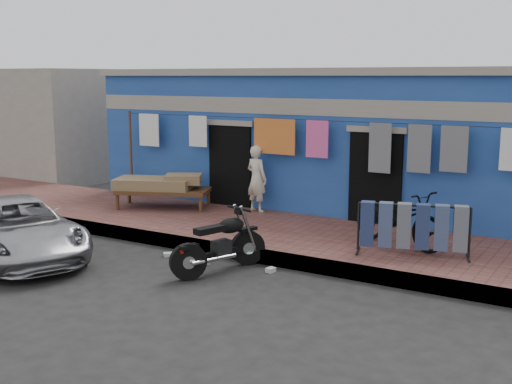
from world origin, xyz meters
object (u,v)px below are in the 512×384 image
car (16,228)px  seated_person (257,179)px  bicycle (399,211)px  jeans_rack (413,229)px  charpoy (163,192)px  motorcycle (219,242)px

car → seated_person: seated_person is taller
car → bicycle: 6.76m
jeans_rack → bicycle: bearing=130.0°
seated_person → charpoy: size_ratio=0.61×
charpoy → jeans_rack: jeans_rack is taller
bicycle → charpoy: (-5.65, 0.44, -0.25)m
car → jeans_rack: bearing=-41.4°
motorcycle → charpoy: 4.33m
seated_person → charpoy: 2.18m
seated_person → bicycle: (3.62, -1.17, -0.11)m
seated_person → jeans_rack: (4.04, -1.66, -0.28)m
seated_person → car: bearing=77.3°
bicycle → car: bearing=140.3°
car → bicycle: (5.82, 3.42, 0.32)m
charpoy → jeans_rack: (6.07, -0.94, 0.09)m
car → charpoy: 3.86m
bicycle → jeans_rack: bicycle is taller
car → bicycle: size_ratio=2.03×
motorcycle → charpoy: size_ratio=0.70×
bicycle → motorcycle: size_ratio=1.14×
car → charpoy: (0.17, 3.86, 0.07)m
bicycle → charpoy: bicycle is taller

